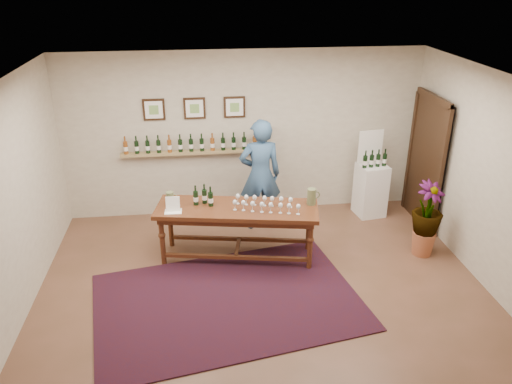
{
  "coord_description": "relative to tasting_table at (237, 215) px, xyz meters",
  "views": [
    {
      "loc": [
        -0.77,
        -5.5,
        3.98
      ],
      "look_at": [
        0.0,
        0.8,
        1.1
      ],
      "focal_mm": 35.0,
      "sensor_mm": 36.0,
      "label": 1
    }
  ],
  "objects": [
    {
      "name": "room_shell",
      "position": [
        2.38,
        0.94,
        0.42
      ],
      "size": [
        6.0,
        6.0,
        6.0
      ],
      "color": "beige",
      "rests_on": "ground"
    },
    {
      "name": "info_sign",
      "position": [
        2.38,
        1.26,
        0.52
      ],
      "size": [
        0.44,
        0.09,
        0.6
      ],
      "primitive_type": "cube",
      "rotation": [
        0.0,
        0.0,
        0.15
      ],
      "color": "white",
      "rests_on": "display_pedestal"
    },
    {
      "name": "pitcher_left",
      "position": [
        -0.95,
        0.19,
        0.23
      ],
      "size": [
        0.15,
        0.15,
        0.2
      ],
      "primitive_type": null,
      "rotation": [
        0.0,
        0.0,
        -0.2
      ],
      "color": "#5D653F",
      "rests_on": "tasting_table"
    },
    {
      "name": "display_pedestal",
      "position": [
        2.41,
        1.14,
        -0.24
      ],
      "size": [
        0.52,
        0.52,
        0.91
      ],
      "primitive_type": "cube",
      "rotation": [
        0.0,
        0.0,
        0.15
      ],
      "color": "white",
      "rests_on": "ground"
    },
    {
      "name": "table_bottles",
      "position": [
        -0.46,
        0.16,
        0.26
      ],
      "size": [
        0.29,
        0.22,
        0.28
      ],
      "primitive_type": null,
      "rotation": [
        0.0,
        0.0,
        -0.29
      ],
      "color": "black",
      "rests_on": "tasting_table"
    },
    {
      "name": "pedestal_bottles",
      "position": [
        2.41,
        1.07,
        0.37
      ],
      "size": [
        0.33,
        0.13,
        0.32
      ],
      "primitive_type": null,
      "rotation": [
        0.0,
        0.0,
        0.15
      ],
      "color": "black",
      "rests_on": "display_pedestal"
    },
    {
      "name": "person",
      "position": [
        0.46,
        0.91,
        0.23
      ],
      "size": [
        0.69,
        0.47,
        1.85
      ],
      "primitive_type": "imported",
      "rotation": [
        0.0,
        0.0,
        3.18
      ],
      "color": "#335479",
      "rests_on": "ground"
    },
    {
      "name": "table_glasses",
      "position": [
        0.36,
        -0.1,
        0.21
      ],
      "size": [
        1.22,
        0.58,
        0.17
      ],
      "primitive_type": null,
      "rotation": [
        0.0,
        0.0,
        -0.27
      ],
      "color": "white",
      "rests_on": "tasting_table"
    },
    {
      "name": "rug",
      "position": [
        -0.22,
        -1.1,
        -0.69
      ],
      "size": [
        3.7,
        2.8,
        0.02
      ],
      "primitive_type": "cube",
      "rotation": [
        0.0,
        0.0,
        0.18
      ],
      "color": "#43100C",
      "rests_on": "ground"
    },
    {
      "name": "tasting_table",
      "position": [
        0.0,
        0.0,
        0.0
      ],
      "size": [
        2.42,
        1.15,
        0.82
      ],
      "rotation": [
        0.0,
        0.0,
        -0.18
      ],
      "color": "#4A2412",
      "rests_on": "ground"
    },
    {
      "name": "ground",
      "position": [
        0.26,
        -0.91,
        -0.7
      ],
      "size": [
        6.0,
        6.0,
        0.0
      ],
      "primitive_type": "plane",
      "color": "brown",
      "rests_on": "ground"
    },
    {
      "name": "potted_plant",
      "position": [
        2.77,
        -0.26,
        -0.11
      ],
      "size": [
        0.7,
        0.7,
        1.0
      ],
      "rotation": [
        0.0,
        0.0,
        0.43
      ],
      "color": "#A35736",
      "rests_on": "ground"
    },
    {
      "name": "pitcher_right",
      "position": [
        1.08,
        -0.03,
        0.24
      ],
      "size": [
        0.16,
        0.16,
        0.24
      ],
      "primitive_type": null,
      "rotation": [
        0.0,
        0.0,
        -0.01
      ],
      "color": "#5D653F",
      "rests_on": "tasting_table"
    },
    {
      "name": "menu_card",
      "position": [
        -0.9,
        -0.02,
        0.23
      ],
      "size": [
        0.24,
        0.18,
        0.22
      ],
      "primitive_type": "cube",
      "rotation": [
        0.0,
        0.0,
        -0.02
      ],
      "color": "white",
      "rests_on": "tasting_table"
    }
  ]
}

